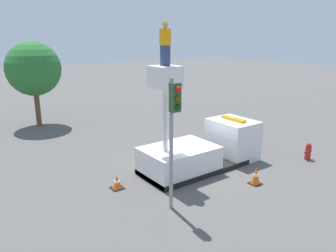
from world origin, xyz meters
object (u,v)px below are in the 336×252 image
at_px(bucket_truck, 202,149).
at_px(tree_left_bg, 33,69).
at_px(traffic_light_pole, 174,119).
at_px(worker, 165,44).
at_px(traffic_cone_curbside, 256,176).
at_px(fire_hydrant, 308,151).
at_px(traffic_cone_rear, 117,182).

xyz_separation_m(bucket_truck, tree_left_bg, (-4.36, 12.73, 3.12)).
bearing_deg(bucket_truck, traffic_light_pole, -145.83).
height_order(worker, traffic_cone_curbside, worker).
height_order(fire_hydrant, traffic_cone_rear, fire_hydrant).
xyz_separation_m(bucket_truck, fire_hydrant, (5.14, -2.58, -0.49)).
distance_m(worker, tree_left_bg, 13.04).
height_order(traffic_cone_rear, traffic_cone_curbside, traffic_cone_curbside).
bearing_deg(tree_left_bg, fire_hydrant, -58.17).
relative_size(traffic_cone_rear, tree_left_bg, 0.10).
distance_m(traffic_light_pole, traffic_cone_curbside, 5.27).
xyz_separation_m(worker, traffic_cone_rear, (-2.32, 0.32, -5.69)).
bearing_deg(worker, traffic_cone_rear, 172.22).
distance_m(worker, traffic_light_pole, 3.78).
height_order(worker, tree_left_bg, worker).
height_order(worker, traffic_light_pole, worker).
relative_size(bucket_truck, traffic_light_pole, 1.27).
distance_m(bucket_truck, traffic_light_pole, 5.11).
bearing_deg(traffic_cone_curbside, worker, 134.21).
bearing_deg(traffic_cone_curbside, fire_hydrant, 3.81).
relative_size(traffic_light_pole, traffic_cone_curbside, 6.29).
bearing_deg(traffic_light_pole, tree_left_bg, 92.62).
bearing_deg(fire_hydrant, traffic_cone_rear, 163.38).
xyz_separation_m(worker, traffic_cone_curbside, (2.80, -2.88, -5.59)).
bearing_deg(bucket_truck, tree_left_bg, 108.91).
bearing_deg(worker, fire_hydrant, -19.26).
bearing_deg(traffic_cone_rear, fire_hydrant, -16.62).
relative_size(worker, fire_hydrant, 1.89).
xyz_separation_m(traffic_cone_rear, tree_left_bg, (0.20, 12.41, 3.79)).
bearing_deg(tree_left_bg, worker, -80.53).
bearing_deg(fire_hydrant, bucket_truck, 153.37).
xyz_separation_m(traffic_cone_rear, traffic_cone_curbside, (5.13, -3.20, 0.10)).
height_order(traffic_light_pole, tree_left_bg, tree_left_bg).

